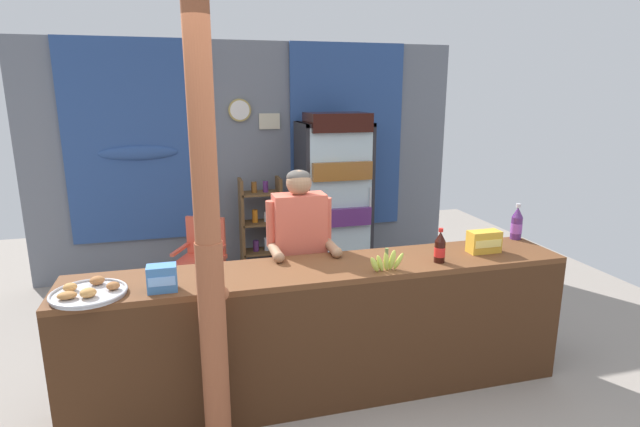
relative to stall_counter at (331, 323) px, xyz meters
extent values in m
plane|color=gray|center=(-0.12, 0.99, -0.60)|extent=(8.09, 8.09, 0.00)
cube|color=slate|center=(-0.12, 2.91, 0.74)|extent=(4.97, 0.12, 2.68)
cube|color=#2D4C89|center=(-1.37, 2.82, 0.99)|extent=(1.52, 0.04, 2.20)
ellipsoid|color=#2D4C89|center=(-1.37, 2.80, 0.88)|extent=(0.84, 0.10, 0.16)
cube|color=#2D4C89|center=(1.03, 2.82, 0.99)|extent=(1.40, 0.04, 2.20)
ellipsoid|color=#2D4C89|center=(1.03, 2.80, 0.88)|extent=(0.77, 0.10, 0.16)
cylinder|color=tan|center=(-0.25, 2.83, 1.32)|extent=(0.26, 0.03, 0.26)
cylinder|color=white|center=(-0.25, 2.82, 1.32)|extent=(0.22, 0.01, 0.22)
cube|color=beige|center=(0.09, 2.83, 1.19)|extent=(0.24, 0.02, 0.18)
cube|color=brown|center=(0.00, 0.12, 0.35)|extent=(3.46, 0.57, 0.04)
cube|color=#432715|center=(0.00, -0.14, -0.13)|extent=(3.46, 0.04, 0.93)
cube|color=#432715|center=(-1.69, 0.12, -0.13)|extent=(0.08, 0.51, 0.93)
cube|color=#432715|center=(1.69, 0.12, -0.13)|extent=(0.08, 0.51, 0.93)
cylinder|color=#995133|center=(-0.80, -0.34, 0.07)|extent=(0.15, 0.15, 1.34)
cylinder|color=#995133|center=(-0.80, -0.34, 1.41)|extent=(0.14, 0.14, 1.34)
ellipsoid|color=#995133|center=(-0.73, -0.34, 0.44)|extent=(0.06, 0.05, 0.08)
cube|color=#232328|center=(0.75, 2.72, 0.30)|extent=(0.79, 0.04, 1.79)
cube|color=#232328|center=(0.37, 2.44, 0.30)|extent=(0.04, 0.62, 1.79)
cube|color=#232328|center=(1.12, 2.44, 0.30)|extent=(0.04, 0.62, 1.79)
cube|color=#232328|center=(0.75, 2.44, 1.18)|extent=(0.79, 0.62, 0.04)
cube|color=#232328|center=(0.75, 2.44, -0.56)|extent=(0.79, 0.62, 0.08)
cube|color=silver|center=(0.75, 2.14, 0.35)|extent=(0.73, 0.02, 1.63)
cylinder|color=#B7B7BC|center=(1.08, 2.11, 0.30)|extent=(0.02, 0.02, 0.40)
cube|color=silver|center=(0.75, 2.44, 0.07)|extent=(0.71, 0.54, 0.02)
cube|color=#56286B|center=(0.75, 2.31, 0.18)|extent=(0.67, 0.50, 0.20)
cube|color=silver|center=(0.75, 2.44, 0.58)|extent=(0.71, 0.54, 0.02)
cube|color=brown|center=(0.75, 2.31, 0.69)|extent=(0.67, 0.50, 0.20)
cube|color=silver|center=(0.75, 2.44, 1.10)|extent=(0.71, 0.54, 0.02)
cube|color=black|center=(0.75, 2.31, 1.21)|extent=(0.67, 0.50, 0.20)
cube|color=brown|center=(-0.30, 2.60, -0.01)|extent=(0.04, 0.28, 1.17)
cube|color=brown|center=(0.14, 2.60, -0.01)|extent=(0.04, 0.28, 1.17)
cube|color=brown|center=(-0.08, 2.60, 0.39)|extent=(0.44, 0.28, 0.02)
cylinder|color=brown|center=(-0.15, 2.60, 0.47)|extent=(0.06, 0.06, 0.12)
cylinder|color=#56286B|center=(-0.02, 2.60, 0.47)|extent=(0.06, 0.06, 0.13)
cube|color=brown|center=(-0.08, 2.60, 0.04)|extent=(0.44, 0.28, 0.02)
cylinder|color=orange|center=(-0.15, 2.60, 0.13)|extent=(0.07, 0.07, 0.15)
cylinder|color=silver|center=(-0.02, 2.60, 0.11)|extent=(0.06, 0.06, 0.11)
cube|color=brown|center=(-0.08, 2.60, -0.31)|extent=(0.44, 0.28, 0.02)
cylinder|color=#56286B|center=(-0.15, 2.60, -0.23)|extent=(0.07, 0.07, 0.13)
cylinder|color=silver|center=(-0.02, 2.60, -0.22)|extent=(0.07, 0.07, 0.15)
cube|color=#E5563D|center=(-0.81, 1.99, -0.16)|extent=(0.58, 0.58, 0.04)
cube|color=#E5563D|center=(-0.73, 2.17, 0.06)|extent=(0.40, 0.21, 0.40)
cylinder|color=#E5563D|center=(-1.06, 1.89, -0.38)|extent=(0.04, 0.04, 0.44)
cylinder|color=#E5563D|center=(-0.72, 1.73, -0.38)|extent=(0.04, 0.04, 0.44)
cylinder|color=#E5563D|center=(-0.90, 2.24, -0.38)|extent=(0.04, 0.04, 0.44)
cylinder|color=#E5563D|center=(-0.56, 2.08, -0.38)|extent=(0.04, 0.04, 0.44)
cube|color=#E5563D|center=(-0.99, 2.07, -0.04)|extent=(0.20, 0.38, 0.03)
cube|color=#E5563D|center=(-0.63, 1.90, -0.04)|extent=(0.20, 0.38, 0.03)
cylinder|color=#28282D|center=(-0.17, 0.55, -0.17)|extent=(0.11, 0.11, 0.86)
cylinder|color=#28282D|center=(-0.01, 0.55, -0.17)|extent=(0.11, 0.11, 0.86)
cube|color=#D15B47|center=(-0.09, 0.55, 0.53)|extent=(0.39, 0.20, 0.53)
sphere|color=#997051|center=(-0.09, 0.55, 0.88)|extent=(0.19, 0.19, 0.19)
ellipsoid|color=#4C4742|center=(-0.09, 0.56, 0.92)|extent=(0.18, 0.18, 0.10)
cylinder|color=#D15B47|center=(-0.30, 0.55, 0.58)|extent=(0.08, 0.08, 0.34)
cylinder|color=#997051|center=(-0.30, 0.40, 0.41)|extent=(0.07, 0.26, 0.07)
sphere|color=#997051|center=(-0.30, 0.27, 0.41)|extent=(0.08, 0.08, 0.08)
cylinder|color=#D15B47|center=(0.12, 0.55, 0.58)|extent=(0.08, 0.08, 0.34)
cylinder|color=#997051|center=(0.12, 0.40, 0.41)|extent=(0.07, 0.26, 0.07)
sphere|color=#997051|center=(0.12, 0.27, 0.41)|extent=(0.08, 0.08, 0.08)
cylinder|color=#56286B|center=(1.66, 0.34, 0.46)|extent=(0.09, 0.09, 0.18)
cone|color=#56286B|center=(1.66, 0.34, 0.59)|extent=(0.09, 0.09, 0.08)
cylinder|color=silver|center=(1.66, 0.34, 0.65)|extent=(0.04, 0.04, 0.03)
cylinder|color=purple|center=(1.66, 0.34, 0.46)|extent=(0.09, 0.09, 0.08)
cylinder|color=black|center=(0.79, -0.01, 0.44)|extent=(0.08, 0.08, 0.15)
cone|color=black|center=(0.79, -0.01, 0.56)|extent=(0.08, 0.08, 0.07)
cylinder|color=red|center=(0.79, -0.01, 0.60)|extent=(0.03, 0.03, 0.02)
cylinder|color=red|center=(0.79, -0.01, 0.44)|extent=(0.08, 0.08, 0.07)
cube|color=#3D75B7|center=(-1.07, -0.04, 0.45)|extent=(0.17, 0.11, 0.16)
cube|color=#7CB5F7|center=(-1.07, -0.10, 0.45)|extent=(0.16, 0.00, 0.06)
cube|color=gold|center=(1.22, 0.11, 0.45)|extent=(0.24, 0.12, 0.16)
cube|color=#FFE26D|center=(1.22, 0.05, 0.45)|extent=(0.21, 0.00, 0.06)
cylinder|color=#BCBCC1|center=(-1.49, -0.01, 0.38)|extent=(0.42, 0.42, 0.02)
torus|color=#BCBCC1|center=(-1.49, -0.01, 0.39)|extent=(0.43, 0.43, 0.02)
ellipsoid|color=#A36638|center=(-1.35, 0.02, 0.41)|extent=(0.08, 0.07, 0.05)
ellipsoid|color=#A36638|center=(-1.46, 0.13, 0.41)|extent=(0.09, 0.08, 0.05)
ellipsoid|color=#C68947|center=(-1.60, 0.06, 0.41)|extent=(0.08, 0.08, 0.05)
ellipsoid|color=#B2753D|center=(-1.59, -0.06, 0.41)|extent=(0.11, 0.08, 0.04)
ellipsoid|color=#C68947|center=(-1.48, -0.07, 0.41)|extent=(0.09, 0.09, 0.05)
ellipsoid|color=#B7C647|center=(0.28, -0.08, 0.42)|extent=(0.09, 0.03, 0.12)
ellipsoid|color=#B7C647|center=(0.32, -0.06, 0.42)|extent=(0.07, 0.05, 0.12)
ellipsoid|color=#B7C647|center=(0.37, -0.06, 0.43)|extent=(0.04, 0.04, 0.15)
ellipsoid|color=#B7C647|center=(0.41, -0.06, 0.43)|extent=(0.07, 0.04, 0.15)
ellipsoid|color=#B7C647|center=(0.45, -0.07, 0.43)|extent=(0.09, 0.04, 0.13)
cylinder|color=olive|center=(0.37, -0.07, 0.50)|extent=(0.02, 0.02, 0.05)
camera|label=1|loc=(-0.90, -3.01, 1.54)|focal=28.13mm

